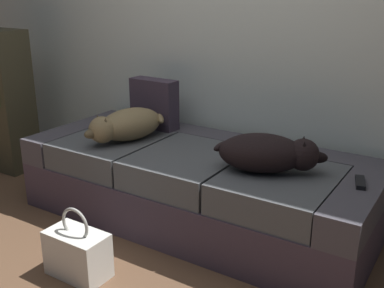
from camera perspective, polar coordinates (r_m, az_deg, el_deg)
The scene contains 6 objects.
couch at distance 2.91m, azimuth 0.54°, elevation -5.07°, with size 2.15×0.88×0.47m.
dog_tan at distance 2.99m, azimuth -8.09°, elevation 2.32°, with size 0.36×0.59×0.20m.
dog_dark at distance 2.48m, azimuth 9.34°, elevation -1.10°, with size 0.59×0.40×0.21m.
tv_remote at distance 2.47m, azimuth 19.91°, elevation -4.44°, with size 0.04×0.15×0.02m, color black.
throw_pillow at distance 3.23m, azimuth -4.65°, elevation 4.95°, with size 0.34×0.12×0.34m, color #3C303F.
handbag at distance 2.49m, azimuth -13.83°, elevation -12.83°, with size 0.32×0.18×0.38m.
Camera 1 is at (1.41, -1.23, 1.41)m, focal length 43.56 mm.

